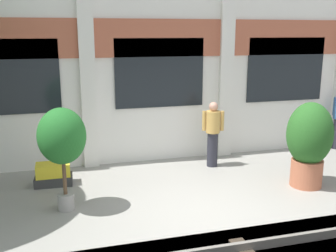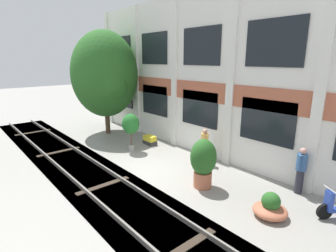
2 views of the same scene
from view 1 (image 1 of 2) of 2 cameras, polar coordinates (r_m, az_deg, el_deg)
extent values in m
plane|color=gray|center=(7.61, 4.55, -11.77)|extent=(80.00, 80.00, 0.00)
cube|color=silver|center=(10.03, -1.65, 16.77)|extent=(17.58, 0.50, 7.63)
cube|color=#AD5B42|center=(9.76, -1.23, 12.66)|extent=(17.58, 0.06, 0.90)
cube|color=silver|center=(9.46, -12.04, 16.70)|extent=(0.36, 0.16, 7.63)
cube|color=silver|center=(10.31, 8.74, 16.54)|extent=(0.36, 0.16, 7.63)
cube|color=black|center=(9.57, -22.21, 6.55)|extent=(2.25, 0.04, 1.70)
cube|color=black|center=(9.80, -1.19, 7.68)|extent=(2.25, 0.04, 1.70)
cube|color=black|center=(11.19, 16.73, 7.84)|extent=(2.25, 0.04, 1.70)
cube|color=slate|center=(6.27, 9.73, -17.05)|extent=(25.58, 0.07, 0.15)
cylinder|color=#B76647|center=(9.01, 19.43, -6.41)|extent=(0.67, 0.67, 0.59)
ellipsoid|color=#286023|center=(8.77, 19.87, -1.08)|extent=(0.95, 0.95, 1.35)
cylinder|color=gray|center=(7.71, -14.57, -10.57)|extent=(0.31, 0.31, 0.31)
cylinder|color=brown|center=(7.49, -14.85, -6.30)|extent=(0.07, 0.07, 0.91)
ellipsoid|color=#236B28|center=(7.30, -15.16, -1.41)|extent=(0.87, 0.87, 1.03)
cube|color=#333333|center=(8.99, -16.25, -7.54)|extent=(0.81, 0.50, 0.20)
cube|color=yellow|center=(8.90, -16.35, -6.09)|extent=(0.71, 0.42, 0.28)
cylinder|color=#33598C|center=(12.14, 23.04, 2.68)|extent=(0.09, 0.09, 0.52)
cylinder|color=#282833|center=(9.75, 6.45, -3.38)|extent=(0.26, 0.26, 0.86)
cylinder|color=tan|center=(9.57, 6.56, 0.60)|extent=(0.34, 0.34, 0.53)
sphere|color=tan|center=(9.49, 6.62, 2.82)|extent=(0.22, 0.22, 0.22)
cylinder|color=tan|center=(9.54, 5.25, 0.76)|extent=(0.09, 0.09, 0.48)
cylinder|color=tan|center=(9.59, 7.88, 0.75)|extent=(0.09, 0.09, 0.48)
camera|label=2|loc=(10.95, 75.80, 10.64)|focal=28.00mm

